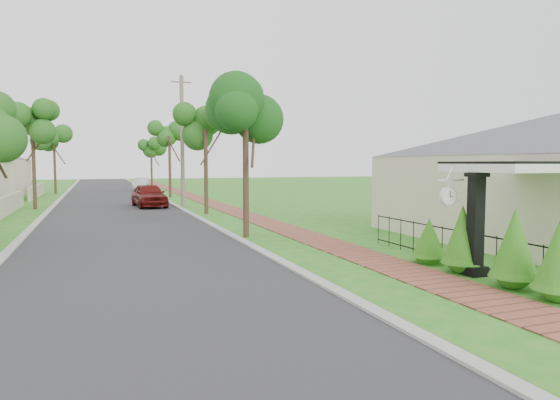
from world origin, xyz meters
TOP-DOWN VIEW (x-y plane):
  - ground at (0.00, 0.00)m, footprint 160.00×160.00m
  - road at (-3.00, 20.00)m, footprint 7.00×120.00m
  - kerb_right at (0.65, 20.00)m, footprint 0.30×120.00m
  - kerb_left at (-6.65, 20.00)m, footprint 0.30×120.00m
  - sidewalk at (3.25, 20.00)m, footprint 1.50×120.00m
  - porch_post at (4.55, -1.00)m, footprint 0.48×0.48m
  - picket_fence at (4.90, -0.00)m, footprint 0.03×8.02m
  - street_trees at (-2.87, 26.84)m, footprint 10.70×37.65m
  - hedge_row at (4.45, -1.60)m, footprint 0.92×4.97m
  - parked_car_red at (-1.00, 21.24)m, footprint 2.12×4.44m
  - parked_car_white at (0.09, 40.65)m, footprint 2.00×4.00m
  - near_tree at (1.10, 7.00)m, footprint 2.22×2.22m
  - utility_pole at (0.90, 20.00)m, footprint 1.20×0.24m
  - station_clock at (4.05, -0.60)m, footprint 0.78×0.13m

SIDE VIEW (x-z plane):
  - ground at x=0.00m, z-range 0.00..0.00m
  - road at x=-3.00m, z-range -0.01..0.01m
  - kerb_right at x=0.65m, z-range -0.05..0.05m
  - kerb_left at x=-6.65m, z-range -0.05..0.05m
  - sidewalk at x=3.25m, z-range -0.01..0.01m
  - picket_fence at x=4.90m, z-range 0.03..1.03m
  - parked_car_white at x=0.09m, z-range 0.00..1.26m
  - parked_car_red at x=-1.00m, z-range 0.00..1.47m
  - hedge_row at x=4.45m, z-range -0.16..1.73m
  - porch_post at x=4.55m, z-range -0.14..2.38m
  - station_clock at x=4.05m, z-range 1.62..2.28m
  - utility_pole at x=0.90m, z-range 0.06..8.07m
  - street_trees at x=-2.87m, z-range 1.59..7.48m
  - near_tree at x=1.10m, z-range 1.69..7.39m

